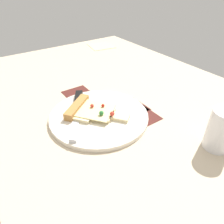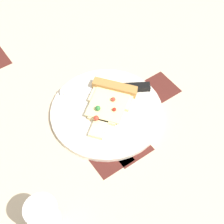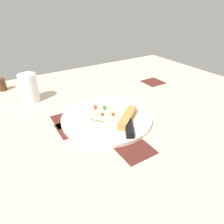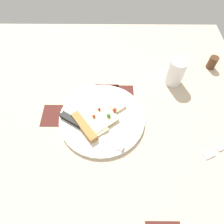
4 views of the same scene
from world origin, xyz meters
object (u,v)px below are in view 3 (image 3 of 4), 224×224
object	(u,v)px
pepper_shaker	(2,84)
drinking_glass	(29,88)
plate	(107,118)
fork	(86,78)
knife	(127,118)
pizza_slice	(114,115)

from	to	relation	value
pepper_shaker	drinking_glass	bearing A→B (deg)	25.74
plate	fork	distance (cm)	39.21
knife	pizza_slice	bearing A→B (deg)	159.85
fork	plate	bearing A→B (deg)	51.07
pizza_slice	fork	xyz separation A→B (cm)	(-39.77, 9.01, -1.63)
fork	pepper_shaker	bearing A→B (deg)	-32.68
pizza_slice	knife	xyz separation A→B (cm)	(3.47, 2.74, -0.20)
plate	drinking_glass	size ratio (longest dim) A/B	2.74
pizza_slice	fork	world-z (taller)	pizza_slice
plate	pizza_slice	bearing A→B (deg)	37.61
knife	drinking_glass	world-z (taller)	drinking_glass
pepper_shaker	fork	distance (cm)	36.68
drinking_glass	pepper_shaker	xyz separation A→B (cm)	(-16.85, -8.12, -2.70)
pizza_slice	pepper_shaker	distance (cm)	53.17
pizza_slice	knife	size ratio (longest dim) A/B	0.86
pizza_slice	fork	size ratio (longest dim) A/B	1.26
drinking_glass	fork	world-z (taller)	drinking_glass
pepper_shaker	fork	xyz separation A→B (cm)	(5.96, 36.13, -2.18)
pepper_shaker	fork	world-z (taller)	pepper_shaker
knife	plate	bearing A→B (deg)	159.57
knife	drinking_glass	xyz separation A→B (cm)	(-32.34, -21.74, 3.45)
plate	knife	distance (cm)	7.06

